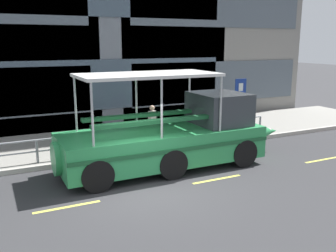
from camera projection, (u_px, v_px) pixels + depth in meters
ground_plane at (144, 188)px, 11.49m from camera, size 120.00×120.00×0.00m
sidewalk at (95, 142)px, 16.38m from camera, size 32.00×4.80×0.18m
curb_edge at (113, 158)px, 14.20m from camera, size 32.00×0.18×0.18m
lane_centreline at (149, 192)px, 11.17m from camera, size 25.80×0.12×0.01m
curb_guardrail at (141, 135)px, 14.91m from camera, size 12.00×0.09×0.85m
parking_sign at (240, 97)px, 17.20m from camera, size 0.60×0.12×2.56m
duck_tour_boat at (176, 137)px, 13.30m from camera, size 8.87×2.53×3.35m
pedestrian_near_bow at (200, 114)px, 17.08m from camera, size 0.27×0.46×1.66m
pedestrian_mid_left at (152, 120)px, 16.00m from camera, size 0.44×0.25×1.57m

